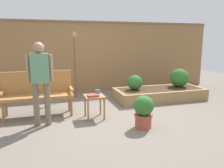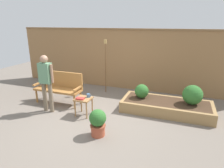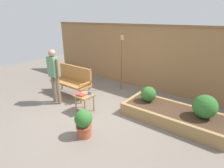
# 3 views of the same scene
# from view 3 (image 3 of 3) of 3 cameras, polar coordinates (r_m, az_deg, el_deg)

# --- Properties ---
(ground_plane) EXTENTS (14.00, 14.00, 0.00)m
(ground_plane) POSITION_cam_3_polar(r_m,az_deg,el_deg) (4.71, -6.36, -9.95)
(ground_plane) COLOR #70665B
(fence_back) EXTENTS (8.40, 0.14, 2.16)m
(fence_back) POSITION_cam_3_polar(r_m,az_deg,el_deg) (6.33, 9.77, 8.46)
(fence_back) COLOR olive
(fence_back) RESTS_ON ground_plane
(garden_bench) EXTENTS (1.44, 0.48, 0.94)m
(garden_bench) POSITION_cam_3_polar(r_m,az_deg,el_deg) (5.83, -12.49, 1.64)
(garden_bench) COLOR #A87038
(garden_bench) RESTS_ON ground_plane
(side_table) EXTENTS (0.40, 0.40, 0.48)m
(side_table) POSITION_cam_3_polar(r_m,az_deg,el_deg) (4.77, -8.66, -4.32)
(side_table) COLOR #9E7042
(side_table) RESTS_ON ground_plane
(cup_on_table) EXTENTS (0.13, 0.09, 0.09)m
(cup_on_table) POSITION_cam_3_polar(r_m,az_deg,el_deg) (4.72, -7.05, -2.76)
(cup_on_table) COLOR teal
(cup_on_table) RESTS_ON side_table
(book_on_table) EXTENTS (0.22, 0.16, 0.04)m
(book_on_table) POSITION_cam_3_polar(r_m,az_deg,el_deg) (4.70, -9.86, -3.39)
(book_on_table) COLOR #B2332D
(book_on_table) RESTS_ON side_table
(potted_boxwood) EXTENTS (0.37, 0.37, 0.60)m
(potted_boxwood) POSITION_cam_3_polar(r_m,az_deg,el_deg) (3.86, -8.94, -11.90)
(potted_boxwood) COLOR #A84C33
(potted_boxwood) RESTS_ON ground_plane
(raised_planter_bed) EXTENTS (2.40, 1.00, 0.30)m
(raised_planter_bed) POSITION_cam_3_polar(r_m,az_deg,el_deg) (4.66, 18.69, -9.25)
(raised_planter_bed) COLOR #997547
(raised_planter_bed) RESTS_ON ground_plane
(shrub_near_bench) EXTENTS (0.39, 0.39, 0.39)m
(shrub_near_bench) POSITION_cam_3_polar(r_m,az_deg,el_deg) (4.78, 11.42, -3.13)
(shrub_near_bench) COLOR brown
(shrub_near_bench) RESTS_ON raised_planter_bed
(shrub_far_corner) EXTENTS (0.51, 0.51, 0.51)m
(shrub_far_corner) POSITION_cam_3_polar(r_m,az_deg,el_deg) (4.41, 27.24, -6.34)
(shrub_far_corner) COLOR brown
(shrub_far_corner) RESTS_ON raised_planter_bed
(tiki_torch) EXTENTS (0.10, 0.10, 1.82)m
(tiki_torch) POSITION_cam_3_polar(r_m,az_deg,el_deg) (5.96, 3.05, 9.38)
(tiki_torch) COLOR brown
(tiki_torch) RESTS_ON ground_plane
(person_by_bench) EXTENTS (0.47, 0.20, 1.56)m
(person_by_bench) POSITION_cam_3_polar(r_m,az_deg,el_deg) (5.27, -17.77, 3.57)
(person_by_bench) COLOR #70604C
(person_by_bench) RESTS_ON ground_plane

